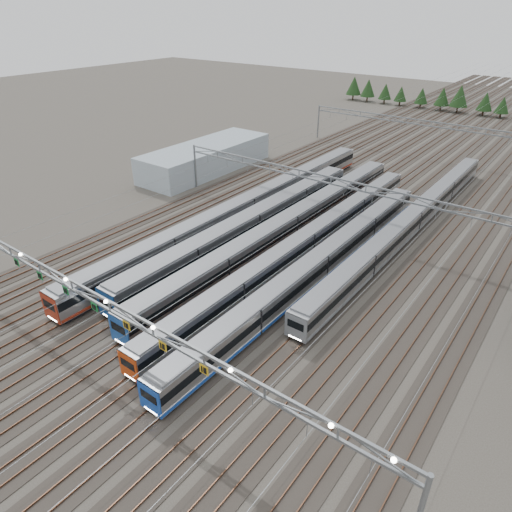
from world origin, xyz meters
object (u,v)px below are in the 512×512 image
Objects in this scene: train_b at (251,224)px; gantry_near at (108,308)px; train_d at (306,242)px; train_f at (412,220)px; west_shed at (206,158)px; train_a at (247,207)px; gantry_mid at (331,186)px; train_e at (318,265)px; train_c at (289,226)px; gantry_far at (430,128)px.

gantry_near is (6.70, -29.40, 4.86)m from train_b.
train_f is at bearing 59.76° from train_d.
west_shed is (-33.09, 48.61, -4.46)m from gantry_near.
train_a is 1.06× the size of train_f.
train_d is 11.35m from gantry_mid.
train_a is 25.14m from train_f.
train_e is at bearing 75.06° from gantry_near.
train_e is 0.98× the size of gantry_mid.
train_d is (13.50, -4.23, -0.25)m from train_a.
gantry_near reaches higher than train_a.
gantry_near is at bearing -71.85° from train_a.
gantry_near reaches higher than train_b.
gantry_mid reaches higher than train_e.
train_c reaches higher than train_f.
train_a is 14.15m from train_d.
train_f is at bearing 77.27° from train_e.
train_e is at bearing -44.88° from train_d.
train_d is 1.09× the size of gantry_mid.
train_d is 30.48m from gantry_near.
west_shed is (-33.13, -36.51, -3.76)m from gantry_far.
gantry_near is at bearing -86.12° from train_c.
train_a is 1.12× the size of train_d.
gantry_near reaches higher than west_shed.
train_c is 1.08× the size of gantry_far.
train_c is 9.01m from gantry_mid.
gantry_mid reaches higher than west_shed.
west_shed is (-39.88, 23.14, 0.66)m from train_e.
gantry_mid is at bearing 57.80° from train_b.
train_e is (18.00, -8.71, -0.17)m from train_a.
gantry_far is at bearing 89.97° from gantry_near.
train_a is at bearing -102.45° from gantry_far.
gantry_far is (0.00, 45.00, 0.00)m from gantry_mid.
gantry_far is (0.05, 85.12, -0.70)m from gantry_near.
train_c is 1.00× the size of train_d.
train_f is at bearing 76.02° from gantry_near.
train_a is 20.00m from train_e.
train_f is 1.15× the size of gantry_mid.
west_shed is at bearing 143.94° from train_b.
train_a is at bearing 108.15° from gantry_near.
west_shed is (-35.38, 18.66, 0.73)m from train_d.
gantry_far is (-6.75, 59.65, 4.42)m from train_e.
gantry_near is at bearing -104.94° from train_e.
train_a is 1.21× the size of gantry_near.
gantry_mid is at bearing 89.93° from gantry_near.
train_d is 1.09× the size of gantry_near.
train_b reaches higher than train_e.
train_a is at bearing -33.40° from west_shed.
west_shed is at bearing 152.43° from train_c.
gantry_near is at bearing -103.98° from train_f.
train_f is 47.05m from gantry_near.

